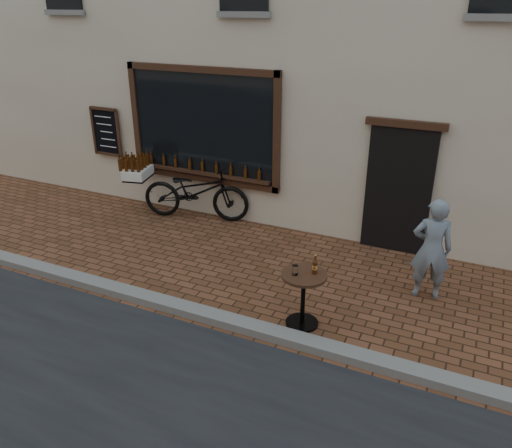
% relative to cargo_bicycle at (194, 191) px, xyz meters
% --- Properties ---
extents(ground, '(90.00, 90.00, 0.00)m').
position_rel_cargo_bicycle_xyz_m(ground, '(2.03, -3.19, -0.59)').
color(ground, '#502E1A').
rests_on(ground, ground).
extents(kerb, '(90.00, 0.25, 0.12)m').
position_rel_cargo_bicycle_xyz_m(kerb, '(2.03, -2.99, -0.53)').
color(kerb, slate).
rests_on(kerb, ground).
extents(cargo_bicycle, '(2.62, 1.26, 1.23)m').
position_rel_cargo_bicycle_xyz_m(cargo_bicycle, '(0.00, 0.00, 0.00)').
color(cargo_bicycle, black).
rests_on(cargo_bicycle, ground).
extents(bistro_table, '(0.61, 0.61, 1.06)m').
position_rel_cargo_bicycle_xyz_m(bistro_table, '(3.26, -2.54, -0.02)').
color(bistro_table, black).
rests_on(bistro_table, ground).
extents(pedestrian, '(0.63, 0.48, 1.57)m').
position_rel_cargo_bicycle_xyz_m(pedestrian, '(4.68, -1.09, 0.20)').
color(pedestrian, slate).
rests_on(pedestrian, ground).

